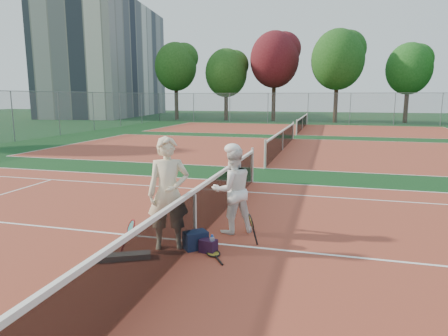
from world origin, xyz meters
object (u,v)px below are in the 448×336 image
object	(u,v)px
sports_bag_navy	(196,240)
water_bottle	(212,245)
player_a	(169,193)
racket_black_held	(251,230)
racket_spare	(213,254)
net_main	(195,216)
racket_red	(131,236)
player_b	(232,190)
sports_bag_purple	(208,246)
apartment_block	(108,61)

from	to	relation	value
sports_bag_navy	water_bottle	xyz separation A→B (m)	(0.35, -0.14, -0.01)
player_a	racket_black_held	size ratio (longest dim) A/B	3.42
racket_spare	net_main	bearing A→B (deg)	9.28
player_a	racket_black_held	bearing A→B (deg)	-2.39
net_main	racket_spare	size ratio (longest dim) A/B	18.28
racket_red	net_main	bearing A→B (deg)	-9.79
player_a	racket_spare	bearing A→B (deg)	-30.39
player_b	sports_bag_navy	bearing A→B (deg)	33.40
racket_black_held	sports_bag_purple	world-z (taller)	racket_black_held
net_main	racket_black_held	world-z (taller)	net_main
apartment_block	sports_bag_purple	bearing A→B (deg)	-57.42
racket_red	sports_bag_purple	distance (m)	1.37
racket_red	sports_bag_navy	bearing A→B (deg)	-26.43
apartment_block	racket_red	size ratio (longest dim) A/B	39.54
water_bottle	sports_bag_navy	bearing A→B (deg)	158.66
racket_red	racket_black_held	size ratio (longest dim) A/B	0.95
sports_bag_navy	player_a	bearing A→B (deg)	-170.82
net_main	player_b	distance (m)	0.97
player_b	racket_red	size ratio (longest dim) A/B	3.11
apartment_block	sports_bag_navy	xyz separation A→B (m)	(28.12, -44.32, -7.34)
apartment_block	sports_bag_purple	size ratio (longest dim) A/B	76.90
racket_black_held	sports_bag_purple	size ratio (longest dim) A/B	2.05
sports_bag_navy	water_bottle	size ratio (longest dim) A/B	1.35
net_main	water_bottle	size ratio (longest dim) A/B	36.60
sports_bag_navy	sports_bag_purple	bearing A→B (deg)	-21.44
racket_red	sports_bag_purple	world-z (taller)	racket_red
net_main	sports_bag_purple	bearing A→B (deg)	-47.41
sports_bag_navy	sports_bag_purple	world-z (taller)	sports_bag_navy
player_b	player_a	bearing A→B (deg)	16.81
net_main	sports_bag_navy	xyz separation A→B (m)	(0.12, -0.32, -0.35)
apartment_block	player_b	bearing A→B (deg)	-56.60
apartment_block	racket_spare	xyz separation A→B (m)	(28.51, -44.52, -7.47)
racket_black_held	water_bottle	xyz separation A→B (m)	(-0.58, -0.56, -0.14)
racket_black_held	player_a	bearing A→B (deg)	-4.19
net_main	racket_spare	bearing A→B (deg)	-45.70
racket_red	racket_spare	xyz separation A→B (m)	(1.45, 0.19, -0.25)
net_main	apartment_block	bearing A→B (deg)	122.47
net_main	racket_red	distance (m)	1.20
player_b	racket_red	world-z (taller)	player_b
apartment_block	water_bottle	distance (m)	53.30
net_main	water_bottle	xyz separation A→B (m)	(0.47, -0.45, -0.36)
apartment_block	racket_black_held	size ratio (longest dim) A/B	37.45
player_a	racket_red	distance (m)	0.99
apartment_block	player_b	distance (m)	52.26
racket_red	sports_bag_purple	bearing A→B (deg)	-34.56
apartment_block	racket_black_held	distance (m)	53.13
racket_spare	apartment_block	bearing A→B (deg)	-2.39
racket_black_held	water_bottle	distance (m)	0.81
sports_bag_navy	sports_bag_purple	size ratio (longest dim) A/B	1.41
racket_spare	sports_bag_navy	world-z (taller)	sports_bag_navy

